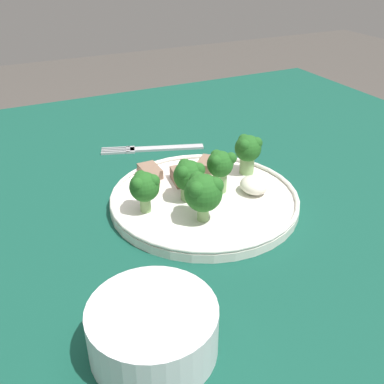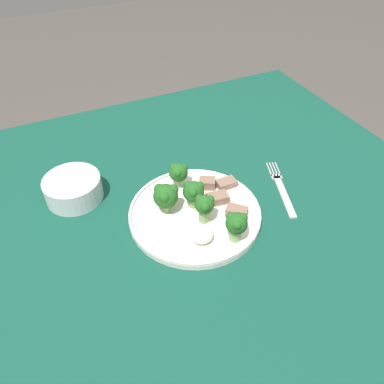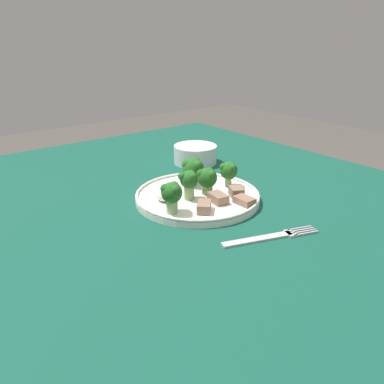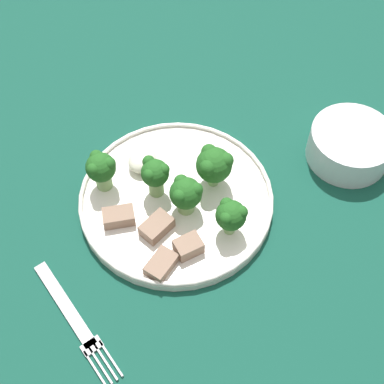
{
  "view_description": "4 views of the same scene",
  "coord_description": "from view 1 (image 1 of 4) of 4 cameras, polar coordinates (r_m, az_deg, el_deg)",
  "views": [
    {
      "loc": [
        -0.44,
        0.29,
        1.04
      ],
      "look_at": [
        0.01,
        0.07,
        0.75
      ],
      "focal_mm": 42.0,
      "sensor_mm": 36.0,
      "label": 1
    },
    {
      "loc": [
        -0.19,
        -0.43,
        1.24
      ],
      "look_at": [
        0.04,
        0.06,
        0.76
      ],
      "focal_mm": 35.0,
      "sensor_mm": 36.0,
      "label": 2
    },
    {
      "loc": [
        0.6,
        -0.42,
        1.02
      ],
      "look_at": [
        0.05,
        0.01,
        0.74
      ],
      "focal_mm": 35.0,
      "sensor_mm": 36.0,
      "label": 3
    },
    {
      "loc": [
        0.35,
        0.28,
        1.31
      ],
      "look_at": [
        0.03,
        0.06,
        0.75
      ],
      "focal_mm": 50.0,
      "sensor_mm": 36.0,
      "label": 4
    }
  ],
  "objects": [
    {
      "name": "broccoli_floret_back_left",
      "position": [
        0.6,
        -0.4,
        2.03
      ],
      "size": [
        0.04,
        0.04,
        0.06
      ],
      "color": "#7FA866",
      "rests_on": "dinner_plate"
    },
    {
      "name": "fork",
      "position": [
        0.79,
        -4.92,
        5.5
      ],
      "size": [
        0.08,
        0.17,
        0.0
      ],
      "color": "#B2B2B7",
      "rests_on": "table"
    },
    {
      "name": "cream_bowl",
      "position": [
        0.42,
        -4.97,
        -17.07
      ],
      "size": [
        0.12,
        0.12,
        0.05
      ],
      "color": "silver",
      "rests_on": "table"
    },
    {
      "name": "meat_slice_middle_slice",
      "position": [
        0.64,
        -5.35,
        1.22
      ],
      "size": [
        0.04,
        0.04,
        0.02
      ],
      "color": "#846651",
      "rests_on": "dinner_plate"
    },
    {
      "name": "broccoli_floret_center_left",
      "position": [
        0.55,
        1.45,
        0.01
      ],
      "size": [
        0.05,
        0.05,
        0.06
      ],
      "color": "#7FA866",
      "rests_on": "dinner_plate"
    },
    {
      "name": "broccoli_floret_front_left",
      "position": [
        0.62,
        3.59,
        3.33
      ],
      "size": [
        0.04,
        0.04,
        0.06
      ],
      "color": "#7FA866",
      "rests_on": "dinner_plate"
    },
    {
      "name": "broccoli_floret_center_back",
      "position": [
        0.58,
        -6.07,
        0.69
      ],
      "size": [
        0.04,
        0.04,
        0.06
      ],
      "color": "#7FA866",
      "rests_on": "dinner_plate"
    },
    {
      "name": "meat_slice_rear_slice",
      "position": [
        0.69,
        1.9,
        3.41
      ],
      "size": [
        0.05,
        0.05,
        0.02
      ],
      "color": "#846651",
      "rests_on": "dinner_plate"
    },
    {
      "name": "broccoli_floret_near_rim_left",
      "position": [
        0.67,
        7.11,
        5.37
      ],
      "size": [
        0.04,
        0.04,
        0.06
      ],
      "color": "#7FA866",
      "rests_on": "dinner_plate"
    },
    {
      "name": "sauce_dollop",
      "position": [
        0.63,
        7.86,
        0.88
      ],
      "size": [
        0.04,
        0.04,
        0.02
      ],
      "color": "silver",
      "rests_on": "dinner_plate"
    },
    {
      "name": "dinner_plate",
      "position": [
        0.62,
        1.57,
        -0.92
      ],
      "size": [
        0.26,
        0.26,
        0.02
      ],
      "color": "white",
      "rests_on": "table"
    },
    {
      "name": "meat_slice_edge_slice",
      "position": [
        0.68,
        -5.36,
        2.65
      ],
      "size": [
        0.04,
        0.03,
        0.01
      ],
      "color": "#846651",
      "rests_on": "dinner_plate"
    },
    {
      "name": "table",
      "position": [
        0.67,
        5.91,
        -8.59
      ],
      "size": [
        1.15,
        1.08,
        0.71
      ],
      "color": "#114738",
      "rests_on": "ground_plane"
    },
    {
      "name": "meat_slice_front_slice",
      "position": [
        0.66,
        -1.28,
        2.03
      ],
      "size": [
        0.04,
        0.03,
        0.02
      ],
      "color": "#846651",
      "rests_on": "dinner_plate"
    }
  ]
}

